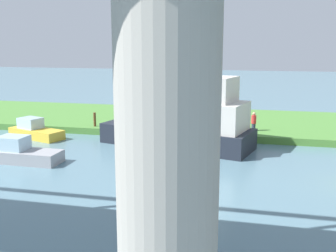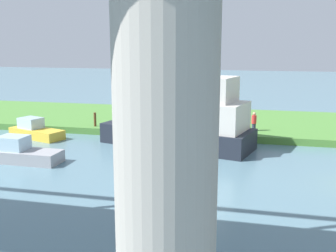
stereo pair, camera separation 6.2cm
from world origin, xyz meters
The scene contains 8 objects.
ground_plane centered at (0.00, 0.00, 0.00)m, with size 160.00×160.00×0.00m, color slate.
grassy_bank centered at (0.00, -6.00, 0.25)m, with size 80.00×12.00×0.50m, color #4C8438.
bridge_pylon centered at (-3.06, 19.35, 4.78)m, with size 2.42×2.42×9.56m, color #9E998E.
person_on_bank centered at (-4.57, -1.93, 1.20)m, with size 0.49×0.49×1.39m.
mooring_post centered at (7.53, -0.81, 1.04)m, with size 0.20×0.20×1.08m, color brown.
riverboat_paddlewheel centered at (0.14, 1.90, 1.94)m, with size 10.79×5.89×5.24m.
skiff_small centered at (8.55, 7.70, 0.54)m, with size 4.60×1.72×1.52m.
motorboat_white centered at (11.12, 1.86, 0.52)m, with size 4.64×2.88×1.46m.
Camera 2 is at (-5.20, 28.16, 6.82)m, focal length 43.53 mm.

